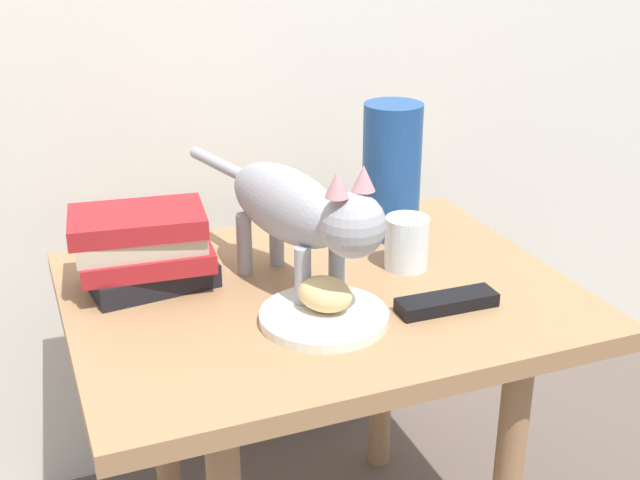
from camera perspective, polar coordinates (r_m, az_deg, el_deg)
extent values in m
cube|color=#9E724C|center=(1.27, 0.00, -3.96)|extent=(0.75, 0.58, 0.03)
cylinder|color=#9E724C|center=(1.54, -10.82, -10.83)|extent=(0.04, 0.04, 0.51)
cylinder|color=#9E724C|center=(1.65, 4.29, -7.87)|extent=(0.04, 0.04, 0.51)
cylinder|color=silver|center=(1.17, 0.27, -5.31)|extent=(0.18, 0.18, 0.01)
ellipsoid|color=#E0BC7A|center=(1.16, 0.35, -3.75)|extent=(0.10, 0.10, 0.05)
cylinder|color=#99999E|center=(1.20, 1.15, -2.06)|extent=(0.02, 0.02, 0.10)
cylinder|color=#99999E|center=(1.17, -1.19, -2.78)|extent=(0.02, 0.02, 0.10)
cylinder|color=#99999E|center=(1.32, -3.01, 0.31)|extent=(0.02, 0.02, 0.10)
cylinder|color=#99999E|center=(1.30, -5.23, -0.29)|extent=(0.02, 0.02, 0.10)
ellipsoid|color=#99999E|center=(1.22, -2.35, 2.50)|extent=(0.15, 0.27, 0.11)
sphere|color=#99999E|center=(1.10, 2.06, 0.99)|extent=(0.09, 0.09, 0.09)
cone|color=tan|center=(1.09, 3.02, 4.29)|extent=(0.03, 0.03, 0.03)
cone|color=tan|center=(1.07, 1.17, 3.85)|extent=(0.03, 0.03, 0.03)
cylinder|color=#99999E|center=(1.38, -7.03, 5.23)|extent=(0.06, 0.16, 0.02)
cube|color=black|center=(1.29, -11.58, -2.28)|extent=(0.20, 0.14, 0.04)
cube|color=maroon|center=(1.28, -11.90, -1.09)|extent=(0.21, 0.14, 0.03)
cube|color=#BCB299|center=(1.27, -12.38, 0.21)|extent=(0.20, 0.15, 0.03)
cube|color=maroon|center=(1.26, -12.49, 1.27)|extent=(0.21, 0.15, 0.03)
cylinder|color=navy|center=(1.43, 4.95, 4.78)|extent=(0.10, 0.10, 0.23)
cylinder|color=silver|center=(1.32, 5.99, -0.18)|extent=(0.07, 0.07, 0.08)
cylinder|color=silver|center=(1.33, 5.95, -0.99)|extent=(0.06, 0.06, 0.04)
cube|color=black|center=(1.21, 8.73, -4.27)|extent=(0.15, 0.05, 0.02)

